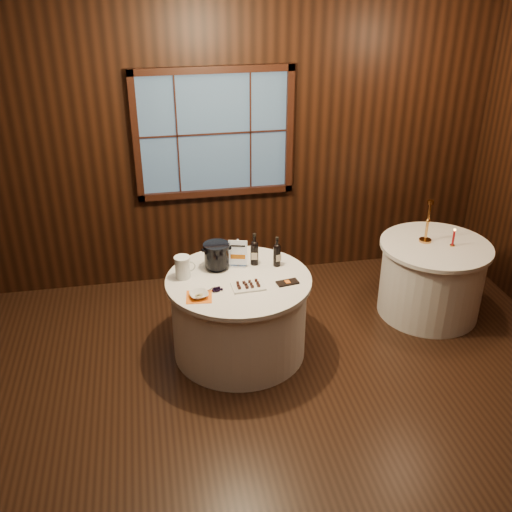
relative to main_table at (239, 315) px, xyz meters
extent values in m
plane|color=black|center=(0.00, -1.00, -0.39)|extent=(6.00, 6.00, 0.00)
cube|color=black|center=(0.00, 1.50, 1.11)|extent=(6.00, 0.02, 3.00)
cube|color=#3B577C|center=(0.00, 1.47, 1.26)|extent=(1.50, 0.01, 1.20)
cylinder|color=white|center=(0.00, 0.00, -0.02)|extent=(1.20, 1.20, 0.73)
cylinder|color=white|center=(0.00, 0.00, 0.36)|extent=(1.28, 1.28, 0.04)
cylinder|color=white|center=(2.00, 0.30, -0.02)|extent=(1.00, 1.00, 0.73)
cylinder|color=white|center=(2.00, 0.30, 0.36)|extent=(1.08, 1.08, 0.04)
cube|color=silver|center=(0.03, 0.22, 0.39)|extent=(0.16, 0.11, 0.01)
cube|color=silver|center=(0.03, 0.22, 0.53)|extent=(0.02, 0.02, 0.26)
cube|color=silver|center=(0.03, 0.21, 0.53)|extent=(0.17, 0.05, 0.24)
cylinder|color=black|center=(0.18, 0.23, 0.48)|extent=(0.07, 0.07, 0.20)
sphere|color=black|center=(0.18, 0.23, 0.58)|extent=(0.07, 0.07, 0.07)
cylinder|color=black|center=(0.18, 0.23, 0.63)|extent=(0.03, 0.03, 0.09)
cylinder|color=black|center=(0.18, 0.23, 0.68)|extent=(0.03, 0.03, 0.02)
cube|color=beige|center=(0.18, 0.20, 0.48)|extent=(0.05, 0.01, 0.07)
cylinder|color=black|center=(0.38, 0.17, 0.47)|extent=(0.07, 0.07, 0.18)
sphere|color=black|center=(0.38, 0.17, 0.57)|extent=(0.07, 0.07, 0.07)
cylinder|color=black|center=(0.38, 0.17, 0.62)|extent=(0.03, 0.03, 0.08)
cylinder|color=black|center=(0.38, 0.17, 0.66)|extent=(0.03, 0.03, 0.02)
cube|color=beige|center=(0.38, 0.13, 0.47)|extent=(0.05, 0.02, 0.06)
cylinder|color=black|center=(-0.16, 0.22, 0.40)|extent=(0.17, 0.17, 0.03)
cylinder|color=black|center=(-0.16, 0.22, 0.51)|extent=(0.22, 0.22, 0.19)
cylinder|color=black|center=(-0.16, 0.22, 0.61)|extent=(0.24, 0.24, 0.02)
cube|color=white|center=(0.06, -0.17, 0.39)|extent=(0.29, 0.20, 0.02)
cube|color=black|center=(0.40, -0.16, 0.39)|extent=(0.20, 0.12, 0.02)
cylinder|color=#352513|center=(-0.27, -0.17, 0.40)|extent=(0.06, 0.01, 0.03)
cylinder|color=white|center=(-0.47, 0.11, 0.48)|extent=(0.13, 0.13, 0.19)
cylinder|color=white|center=(-0.47, 0.11, 0.58)|extent=(0.14, 0.14, 0.01)
torus|color=white|center=(-0.41, 0.11, 0.49)|extent=(0.10, 0.01, 0.10)
cube|color=orange|center=(-0.37, -0.25, 0.38)|extent=(0.23, 0.23, 0.00)
imported|color=white|center=(-0.37, -0.25, 0.41)|extent=(0.17, 0.17, 0.04)
cylinder|color=#C5863D|center=(1.92, 0.38, 0.39)|extent=(0.12, 0.12, 0.02)
cylinder|color=#C5863D|center=(1.92, 0.38, 0.59)|extent=(0.03, 0.03, 0.38)
cylinder|color=#C5863D|center=(1.92, 0.38, 0.80)|extent=(0.06, 0.06, 0.03)
cylinder|color=#C5863D|center=(2.13, 0.24, 0.39)|extent=(0.05, 0.05, 0.01)
cylinder|color=#9C0C10|center=(2.13, 0.24, 0.47)|extent=(0.02, 0.02, 0.15)
sphere|color=#FFB23F|center=(2.13, 0.24, 0.56)|extent=(0.02, 0.02, 0.02)
camera|label=1|loc=(-0.71, -4.49, 2.96)|focal=42.00mm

